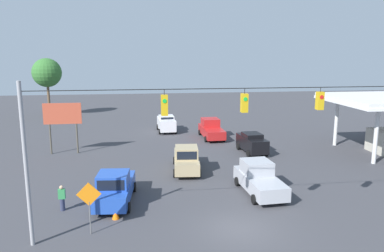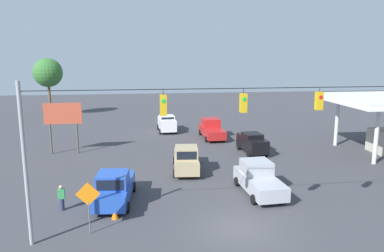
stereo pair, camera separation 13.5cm
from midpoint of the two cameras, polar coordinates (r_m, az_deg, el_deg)
ground_plane at (r=21.15m, az=7.33°, el=-15.31°), size 140.00×140.00×0.00m
overhead_signal_span at (r=19.21m, az=7.78°, el=-1.81°), size 21.48×0.38×8.13m
sedan_black_oncoming_far at (r=36.01m, az=9.26°, el=-2.52°), size 2.21×4.40×1.91m
pickup_truck_silver_crossing_near at (r=26.00m, az=10.26°, el=-7.94°), size 2.49×5.38×2.12m
sedan_white_withflow_deep at (r=45.30m, az=-3.76°, el=0.43°), size 2.23×4.39×1.96m
pickup_truck_blue_parked_shoulder at (r=24.48m, az=-11.59°, el=-9.21°), size 2.58×5.50×2.12m
pickup_truck_red_oncoming_deep at (r=41.89m, az=3.10°, el=-0.50°), size 2.34×5.52×2.12m
pickup_truck_tan_withflow_mid at (r=30.20m, az=-0.76°, el=-5.06°), size 2.48×5.52×2.12m
traffic_cone_nearest at (r=22.43m, az=-11.50°, el=-12.82°), size 0.41×0.41×0.73m
traffic_cone_second at (r=24.33m, az=-10.78°, el=-10.84°), size 0.41×0.41×0.73m
traffic_cone_third at (r=26.47m, az=-11.05°, el=-9.02°), size 0.41×0.41×0.73m
roadside_billboard at (r=36.86m, az=-18.97°, el=1.25°), size 3.45×0.16×4.82m
work_zone_sign at (r=20.40m, az=-15.36°, el=-10.55°), size 1.27×0.06×2.84m
pedestrian at (r=24.23m, az=-19.10°, el=-10.31°), size 0.40×0.28×1.58m
tree_horizon_left at (r=59.51m, az=-21.05°, el=7.56°), size 4.24×4.24×8.64m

